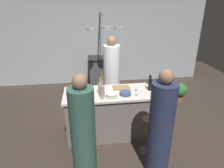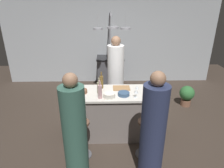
{
  "view_description": "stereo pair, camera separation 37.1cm",
  "coord_description": "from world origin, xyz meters",
  "px_view_note": "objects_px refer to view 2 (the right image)",
  "views": [
    {
      "loc": [
        -0.45,
        -3.24,
        2.45
      ],
      "look_at": [
        0.0,
        0.15,
        1.0
      ],
      "focal_mm": 31.71,
      "sensor_mm": 36.0,
      "label": 1
    },
    {
      "loc": [
        -0.08,
        -3.27,
        2.45
      ],
      "look_at": [
        0.0,
        0.15,
        1.0
      ],
      "focal_mm": 31.71,
      "sensor_mm": 36.0,
      "label": 2
    }
  ],
  "objects_px": {
    "pepper_mill": "(151,82)",
    "stove_range": "(110,71)",
    "bar_stool_left": "(82,138)",
    "wine_glass_near_right_guest": "(136,92)",
    "chef": "(116,77)",
    "wine_bottle_amber": "(101,82)",
    "mixing_bowl_blue": "(124,94)",
    "wine_bottle_dark": "(150,86)",
    "bar_stool_right": "(145,137)",
    "cutting_board": "(121,88)",
    "wine_bottle_rose": "(100,91)",
    "guest_right": "(153,132)",
    "wine_bottle_white": "(99,87)",
    "mixing_bowl_wooden": "(82,91)",
    "wine_glass_near_left_guest": "(137,88)",
    "guest_left": "(75,132)",
    "potted_plant": "(187,95)",
    "mixing_bowl_ceramic": "(109,95)"
  },
  "relations": [
    {
      "from": "cutting_board",
      "to": "wine_bottle_dark",
      "type": "distance_m",
      "value": 0.55
    },
    {
      "from": "wine_bottle_rose",
      "to": "guest_right",
      "type": "bearing_deg",
      "value": -45.89
    },
    {
      "from": "wine_bottle_dark",
      "to": "wine_glass_near_left_guest",
      "type": "distance_m",
      "value": 0.25
    },
    {
      "from": "pepper_mill",
      "to": "wine_glass_near_left_guest",
      "type": "height_order",
      "value": "pepper_mill"
    },
    {
      "from": "cutting_board",
      "to": "wine_glass_near_left_guest",
      "type": "bearing_deg",
      "value": -37.27
    },
    {
      "from": "chef",
      "to": "mixing_bowl_blue",
      "type": "xyz_separation_m",
      "value": [
        0.1,
        -1.11,
        0.12
      ]
    },
    {
      "from": "cutting_board",
      "to": "bar_stool_left",
      "type": "bearing_deg",
      "value": -131.12
    },
    {
      "from": "wine_bottle_rose",
      "to": "wine_glass_near_right_guest",
      "type": "distance_m",
      "value": 0.62
    },
    {
      "from": "guest_left",
      "to": "wine_bottle_white",
      "type": "distance_m",
      "value": 1.03
    },
    {
      "from": "cutting_board",
      "to": "wine_glass_near_left_guest",
      "type": "relative_size",
      "value": 2.19
    },
    {
      "from": "wine_glass_near_left_guest",
      "to": "guest_left",
      "type": "bearing_deg",
      "value": -136.8
    },
    {
      "from": "bar_stool_left",
      "to": "wine_glass_near_right_guest",
      "type": "height_order",
      "value": "wine_glass_near_right_guest"
    },
    {
      "from": "bar_stool_right",
      "to": "cutting_board",
      "type": "relative_size",
      "value": 2.12
    },
    {
      "from": "wine_bottle_rose",
      "to": "wine_glass_near_right_guest",
      "type": "xyz_separation_m",
      "value": [
        0.62,
        0.02,
        -0.02
      ]
    },
    {
      "from": "wine_bottle_rose",
      "to": "wine_bottle_dark",
      "type": "bearing_deg",
      "value": 14.77
    },
    {
      "from": "wine_glass_near_left_guest",
      "to": "mixing_bowl_ceramic",
      "type": "height_order",
      "value": "wine_glass_near_left_guest"
    },
    {
      "from": "mixing_bowl_wooden",
      "to": "mixing_bowl_ceramic",
      "type": "relative_size",
      "value": 0.89
    },
    {
      "from": "stove_range",
      "to": "bar_stool_left",
      "type": "xyz_separation_m",
      "value": [
        -0.51,
        -3.07,
        -0.07
      ]
    },
    {
      "from": "bar_stool_left",
      "to": "wine_bottle_dark",
      "type": "distance_m",
      "value": 1.5
    },
    {
      "from": "wine_bottle_amber",
      "to": "wine_glass_near_left_guest",
      "type": "bearing_deg",
      "value": -19.91
    },
    {
      "from": "bar_stool_left",
      "to": "wine_bottle_white",
      "type": "xyz_separation_m",
      "value": [
        0.27,
        0.59,
        0.64
      ]
    },
    {
      "from": "wine_bottle_rose",
      "to": "wine_bottle_white",
      "type": "distance_m",
      "value": 0.21
    },
    {
      "from": "wine_bottle_dark",
      "to": "mixing_bowl_blue",
      "type": "xyz_separation_m",
      "value": [
        -0.5,
        -0.14,
        -0.08
      ]
    },
    {
      "from": "wine_glass_near_left_guest",
      "to": "mixing_bowl_wooden",
      "type": "distance_m",
      "value": 0.99
    },
    {
      "from": "guest_left",
      "to": "wine_bottle_dark",
      "type": "bearing_deg",
      "value": 38.18
    },
    {
      "from": "potted_plant",
      "to": "wine_bottle_amber",
      "type": "distance_m",
      "value": 2.38
    },
    {
      "from": "bar_stool_left",
      "to": "wine_glass_near_right_guest",
      "type": "xyz_separation_m",
      "value": [
        0.91,
        0.4,
        0.63
      ]
    },
    {
      "from": "pepper_mill",
      "to": "mixing_bowl_wooden",
      "type": "height_order",
      "value": "pepper_mill"
    },
    {
      "from": "chef",
      "to": "guest_left",
      "type": "relative_size",
      "value": 1.08
    },
    {
      "from": "pepper_mill",
      "to": "mixing_bowl_wooden",
      "type": "relative_size",
      "value": 1.19
    },
    {
      "from": "potted_plant",
      "to": "wine_bottle_white",
      "type": "relative_size",
      "value": 1.78
    },
    {
      "from": "chef",
      "to": "wine_bottle_amber",
      "type": "bearing_deg",
      "value": -111.18
    },
    {
      "from": "wine_bottle_amber",
      "to": "mixing_bowl_ceramic",
      "type": "height_order",
      "value": "wine_bottle_amber"
    },
    {
      "from": "wine_bottle_white",
      "to": "mixing_bowl_wooden",
      "type": "xyz_separation_m",
      "value": [
        -0.3,
        0.01,
        -0.08
      ]
    },
    {
      "from": "wine_bottle_white",
      "to": "wine_glass_near_right_guest",
      "type": "height_order",
      "value": "wine_bottle_white"
    },
    {
      "from": "chef",
      "to": "cutting_board",
      "type": "height_order",
      "value": "chef"
    },
    {
      "from": "stove_range",
      "to": "mixing_bowl_blue",
      "type": "bearing_deg",
      "value": -85.57
    },
    {
      "from": "guest_left",
      "to": "wine_glass_near_right_guest",
      "type": "height_order",
      "value": "guest_left"
    },
    {
      "from": "chef",
      "to": "wine_glass_near_left_guest",
      "type": "bearing_deg",
      "value": -71.23
    },
    {
      "from": "pepper_mill",
      "to": "wine_glass_near_right_guest",
      "type": "height_order",
      "value": "pepper_mill"
    },
    {
      "from": "bar_stool_right",
      "to": "mixing_bowl_ceramic",
      "type": "distance_m",
      "value": 0.91
    },
    {
      "from": "wine_bottle_white",
      "to": "bar_stool_left",
      "type": "bearing_deg",
      "value": -114.31
    },
    {
      "from": "chef",
      "to": "wine_bottle_rose",
      "type": "bearing_deg",
      "value": -104.62
    },
    {
      "from": "guest_left",
      "to": "wine_bottle_amber",
      "type": "bearing_deg",
      "value": 73.36
    },
    {
      "from": "chef",
      "to": "wine_glass_near_left_guest",
      "type": "relative_size",
      "value": 12.04
    },
    {
      "from": "wine_bottle_dark",
      "to": "wine_glass_near_right_guest",
      "type": "distance_m",
      "value": 0.37
    },
    {
      "from": "pepper_mill",
      "to": "stove_range",
      "type": "bearing_deg",
      "value": 108.91
    },
    {
      "from": "guest_right",
      "to": "mixing_bowl_blue",
      "type": "bearing_deg",
      "value": 111.27
    },
    {
      "from": "mixing_bowl_ceramic",
      "to": "guest_left",
      "type": "bearing_deg",
      "value": -123.0
    },
    {
      "from": "wine_bottle_amber",
      "to": "wine_bottle_dark",
      "type": "relative_size",
      "value": 1.1
    }
  ]
}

